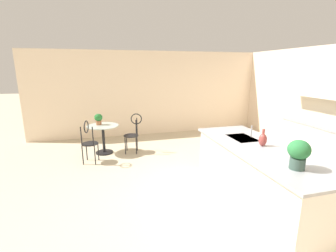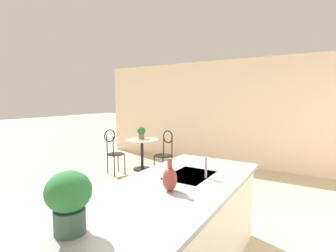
# 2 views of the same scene
# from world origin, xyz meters

# --- Properties ---
(ground_plane) EXTENTS (40.00, 40.00, 0.00)m
(ground_plane) POSITION_xyz_m (0.00, 0.00, 0.00)
(ground_plane) COLOR beige
(wall_left_window) EXTENTS (0.12, 7.80, 2.70)m
(wall_left_window) POSITION_xyz_m (-4.26, 0.00, 1.35)
(wall_left_window) COLOR beige
(wall_left_window) RESTS_ON ground
(kitchen_island) EXTENTS (2.80, 1.06, 0.92)m
(kitchen_island) POSITION_xyz_m (0.30, 0.85, 0.46)
(kitchen_island) COLOR white
(kitchen_island) RESTS_ON ground
(bistro_table) EXTENTS (0.80, 0.80, 0.74)m
(bistro_table) POSITION_xyz_m (-2.68, -1.64, 0.45)
(bistro_table) COLOR black
(bistro_table) RESTS_ON ground
(chair_near_window) EXTENTS (0.45, 0.51, 1.04)m
(chair_near_window) POSITION_xyz_m (-2.52, -0.89, 0.57)
(chair_near_window) COLOR black
(chair_near_window) RESTS_ON ground
(chair_by_island) EXTENTS (0.52, 0.46, 1.04)m
(chair_by_island) POSITION_xyz_m (-2.05, -1.96, 0.57)
(chair_by_island) COLOR black
(chair_by_island) RESTS_ON ground
(sink_faucet) EXTENTS (0.02, 0.02, 0.22)m
(sink_faucet) POSITION_xyz_m (-0.25, 1.03, 1.03)
(sink_faucet) COLOR #B2B5BA
(sink_faucet) RESTS_ON kitchen_island
(potted_plant_on_table) EXTENTS (0.20, 0.20, 0.29)m
(potted_plant_on_table) POSITION_xyz_m (-2.79, -1.74, 0.90)
(potted_plant_on_table) COLOR #9E603D
(potted_plant_on_table) RESTS_ON bistro_table
(potted_plant_counter_far) EXTENTS (0.27, 0.27, 0.38)m
(potted_plant_counter_far) POSITION_xyz_m (1.15, 0.75, 1.14)
(potted_plant_counter_far) COLOR #385147
(potted_plant_counter_far) RESTS_ON kitchen_island
(vase_on_counter) EXTENTS (0.13, 0.13, 0.29)m
(vase_on_counter) POSITION_xyz_m (0.25, 0.90, 1.03)
(vase_on_counter) COLOR #993D38
(vase_on_counter) RESTS_ON kitchen_island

